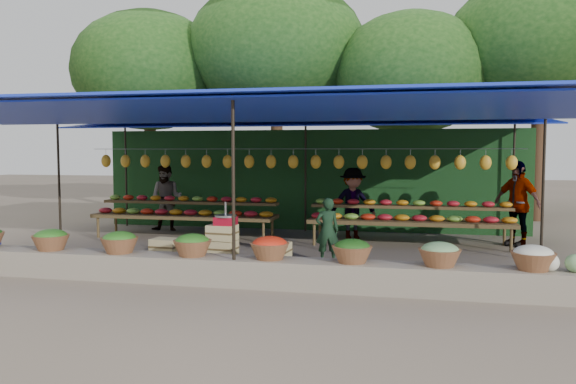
# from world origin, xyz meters

# --- Properties ---
(ground) EXTENTS (60.00, 60.00, 0.00)m
(ground) POSITION_xyz_m (0.00, 0.00, 0.00)
(ground) COLOR brown
(ground) RESTS_ON ground
(stone_curb) EXTENTS (10.60, 0.55, 0.40)m
(stone_curb) POSITION_xyz_m (0.00, -2.75, 0.20)
(stone_curb) COLOR gray
(stone_curb) RESTS_ON ground
(stall_canopy) EXTENTS (10.80, 6.60, 2.82)m
(stall_canopy) POSITION_xyz_m (0.00, 0.07, 2.67)
(stall_canopy) COLOR black
(stall_canopy) RESTS_ON ground
(produce_baskets) EXTENTS (8.98, 0.58, 0.34)m
(produce_baskets) POSITION_xyz_m (-0.10, -2.75, 0.56)
(produce_baskets) COLOR brown
(produce_baskets) RESTS_ON stone_curb
(netting_backdrop) EXTENTS (10.60, 0.06, 2.50)m
(netting_backdrop) POSITION_xyz_m (0.00, 3.15, 1.25)
(netting_backdrop) COLOR #1C4E23
(netting_backdrop) RESTS_ON ground
(tree_row) EXTENTS (16.51, 5.50, 7.12)m
(tree_row) POSITION_xyz_m (0.50, 6.09, 4.70)
(tree_row) COLOR #3E2416
(tree_row) RESTS_ON ground
(fruit_table_left) EXTENTS (4.21, 0.95, 0.93)m
(fruit_table_left) POSITION_xyz_m (-2.49, 1.35, 0.61)
(fruit_table_left) COLOR #503D20
(fruit_table_left) RESTS_ON ground
(fruit_table_right) EXTENTS (4.21, 0.95, 0.93)m
(fruit_table_right) POSITION_xyz_m (2.51, 1.35, 0.61)
(fruit_table_right) COLOR #503D20
(fruit_table_right) RESTS_ON ground
(crate_counter) EXTENTS (2.38, 0.39, 0.77)m
(crate_counter) POSITION_xyz_m (-0.53, -1.93, 0.31)
(crate_counter) COLOR tan
(crate_counter) RESTS_ON ground
(weighing_scale) EXTENTS (0.36, 0.36, 0.38)m
(weighing_scale) POSITION_xyz_m (-0.44, -1.93, 0.86)
(weighing_scale) COLOR #A90D22
(weighing_scale) RESTS_ON crate_counter
(vendor_seated) EXTENTS (0.49, 0.39, 1.16)m
(vendor_seated) POSITION_xyz_m (1.08, -0.89, 0.58)
(vendor_seated) COLOR #16311C
(vendor_seated) RESTS_ON ground
(customer_left) EXTENTS (0.83, 0.66, 1.64)m
(customer_left) POSITION_xyz_m (-3.35, 2.21, 0.82)
(customer_left) COLOR slate
(customer_left) RESTS_ON ground
(customer_mid) EXTENTS (1.17, 0.90, 1.60)m
(customer_mid) POSITION_xyz_m (1.25, 1.97, 0.80)
(customer_mid) COLOR slate
(customer_mid) RESTS_ON ground
(customer_right) EXTENTS (1.05, 1.04, 1.78)m
(customer_right) POSITION_xyz_m (4.68, 1.72, 0.89)
(customer_right) COLOR slate
(customer_right) RESTS_ON ground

